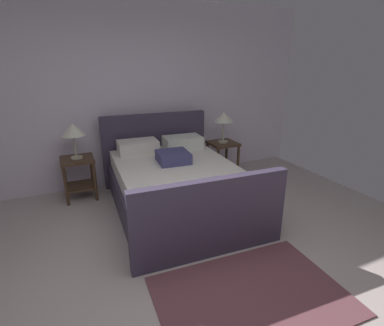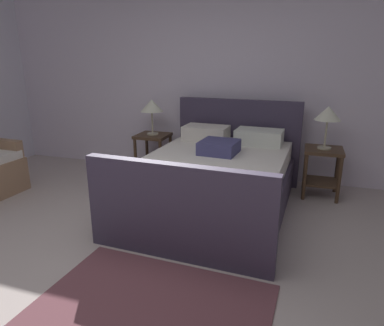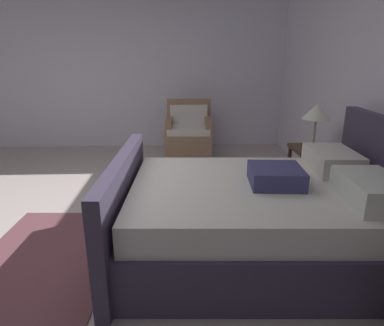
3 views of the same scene
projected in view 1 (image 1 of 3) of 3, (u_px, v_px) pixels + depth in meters
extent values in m
cube|color=#B0A29D|center=(200.00, 306.00, 2.42)|extent=(6.28, 5.73, 0.02)
cube|color=silver|center=(117.00, 96.00, 4.48)|extent=(6.40, 0.12, 2.76)
cube|color=#3B3349|center=(177.00, 195.00, 3.91)|extent=(1.61, 2.08, 0.40)
cube|color=#3B3349|center=(155.00, 148.00, 4.72)|extent=(1.64, 0.17, 1.12)
cube|color=#3B3349|center=(212.00, 219.00, 2.91)|extent=(1.64, 0.17, 0.84)
cube|color=silver|center=(177.00, 174.00, 3.80)|extent=(1.53, 2.02, 0.22)
cube|color=silver|center=(138.00, 147.00, 4.26)|extent=(0.58, 0.38, 0.18)
cube|color=silver|center=(183.00, 142.00, 4.50)|extent=(0.58, 0.38, 0.18)
cube|color=#3D3C6A|center=(173.00, 157.00, 3.88)|extent=(0.43, 0.43, 0.14)
cube|color=#483221|center=(223.00, 143.00, 4.92)|extent=(0.44, 0.44, 0.04)
cube|color=#483221|center=(222.00, 166.00, 5.05)|extent=(0.40, 0.40, 0.02)
cylinder|color=#483221|center=(218.00, 165.00, 4.78)|extent=(0.04, 0.04, 0.56)
cylinder|color=#483221|center=(238.00, 162.00, 4.93)|extent=(0.04, 0.04, 0.56)
cylinder|color=#483221|center=(207.00, 159.00, 5.11)|extent=(0.04, 0.04, 0.56)
cylinder|color=#483221|center=(226.00, 156.00, 5.25)|extent=(0.04, 0.04, 0.56)
cylinder|color=#B7B293|center=(223.00, 142.00, 4.91)|extent=(0.16, 0.16, 0.02)
cylinder|color=#B7B293|center=(223.00, 132.00, 4.85)|extent=(0.02, 0.02, 0.32)
cone|color=silver|center=(224.00, 117.00, 4.77)|extent=(0.30, 0.30, 0.16)
cube|color=#483221|center=(77.00, 159.00, 4.12)|extent=(0.44, 0.44, 0.04)
cube|color=#483221|center=(81.00, 186.00, 4.26)|extent=(0.40, 0.40, 0.02)
cylinder|color=#483221|center=(66.00, 187.00, 3.99)|extent=(0.04, 0.04, 0.56)
cylinder|color=#483221|center=(95.00, 182.00, 4.13)|extent=(0.04, 0.04, 0.56)
cylinder|color=#483221|center=(65.00, 177.00, 4.31)|extent=(0.04, 0.04, 0.56)
cylinder|color=#483221|center=(92.00, 173.00, 4.46)|extent=(0.04, 0.04, 0.56)
cylinder|color=#B7B293|center=(77.00, 157.00, 4.11)|extent=(0.16, 0.16, 0.02)
cylinder|color=#B7B293|center=(75.00, 146.00, 4.06)|extent=(0.02, 0.02, 0.30)
cone|color=silver|center=(73.00, 129.00, 3.98)|extent=(0.31, 0.31, 0.17)
cube|color=brown|center=(251.00, 296.00, 2.51)|extent=(1.64, 1.16, 0.01)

